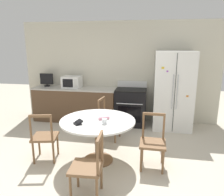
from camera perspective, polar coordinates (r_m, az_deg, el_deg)
ground_plane at (r=3.81m, az=-4.76°, el=-18.20°), size 14.00×14.00×0.00m
back_wall at (r=5.87m, az=1.61°, el=6.84°), size 5.20×0.10×2.60m
kitchen_counter at (r=5.96m, az=-9.55°, el=-1.57°), size 2.21×0.64×0.90m
refrigerator at (r=5.45m, az=15.68°, el=1.89°), size 0.91×0.79×1.87m
oven_range at (r=5.62m, az=4.91°, el=-2.20°), size 0.77×0.68×1.08m
microwave at (r=5.87m, az=-10.41°, el=4.15°), size 0.47×0.39×0.30m
countertop_tv at (r=6.21m, az=-16.71°, el=4.67°), size 0.36×0.16×0.35m
dining_table at (r=3.80m, az=-3.72°, el=-7.65°), size 1.29×1.29×0.76m
dining_chair_far at (r=4.73m, az=-0.89°, el=-5.70°), size 0.47×0.47×0.90m
dining_chair_left at (r=4.06m, az=-17.20°, el=-9.76°), size 0.50×0.50×0.90m
dining_chair_near at (r=3.05m, az=-6.19°, el=-17.56°), size 0.44×0.44×0.90m
dining_chair_right at (r=3.75m, az=10.60°, el=-11.38°), size 0.43×0.43×0.90m
candle_glass at (r=3.56m, az=-1.98°, el=-6.18°), size 0.08×0.08×0.09m
folded_napkin at (r=3.76m, az=-2.10°, el=-5.27°), size 0.19×0.14×0.05m
wallet at (r=3.59m, az=-8.81°, el=-6.36°), size 0.17×0.17×0.07m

